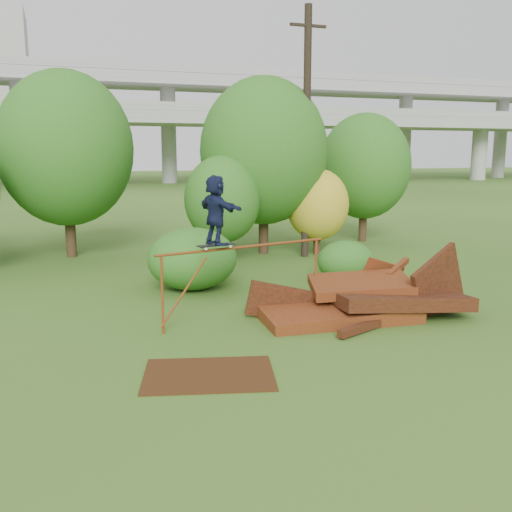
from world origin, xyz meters
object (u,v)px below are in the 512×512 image
object	(u,v)px
flat_plate	(209,374)
scrap_pile	(363,301)
skater	(216,210)
utility_pole	(307,133)

from	to	relation	value
flat_plate	scrap_pile	bearing A→B (deg)	29.11
scrap_pile	flat_plate	world-z (taller)	scrap_pile
scrap_pile	skater	bearing A→B (deg)	173.09
flat_plate	utility_pole	xyz separation A→B (m)	(6.46, 10.43, 4.65)
skater	flat_plate	world-z (taller)	skater
scrap_pile	utility_pole	bearing A→B (deg)	76.31
flat_plate	skater	bearing A→B (deg)	72.17
scrap_pile	skater	distance (m)	4.28
scrap_pile	skater	world-z (taller)	skater
scrap_pile	utility_pole	size ratio (longest dim) A/B	0.63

